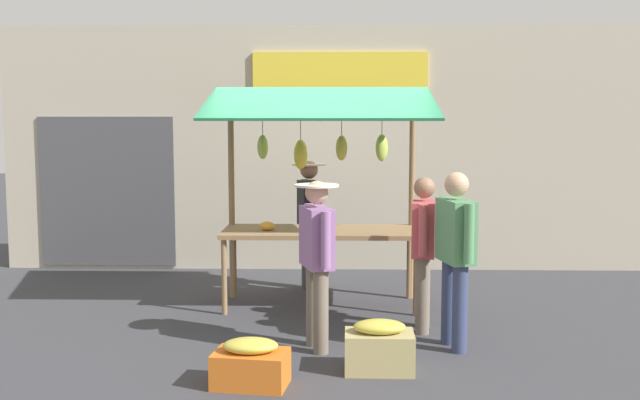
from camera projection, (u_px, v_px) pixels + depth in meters
ground_plane at (321, 306)px, 8.55m from camera, size 40.00×40.00×0.00m
street_backdrop at (320, 149)px, 10.54m from camera, size 9.00×0.30×3.40m
market_stall at (320, 171)px, 8.39m from camera, size 2.50×1.46×2.50m
vendor_with_sunhat at (309, 215)px, 9.19m from camera, size 0.42×0.68×1.61m
shopper_in_grey_tee at (424, 243)px, 7.48m from camera, size 0.28×0.67×1.55m
shopper_with_ponytail at (317, 252)px, 6.86m from camera, size 0.41×0.65×1.57m
shopper_with_shopping_bag at (455, 247)px, 6.89m from camera, size 0.33×0.69×1.65m
produce_crate_near at (251, 364)px, 5.99m from camera, size 0.63×0.46×0.39m
produce_crate_side at (379, 348)px, 6.33m from camera, size 0.59×0.38×0.45m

